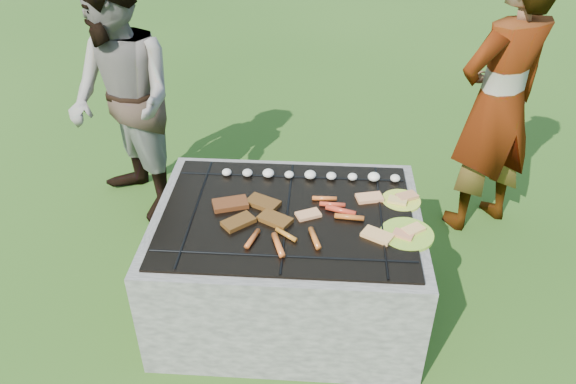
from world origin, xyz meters
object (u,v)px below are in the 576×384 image
fire_pit (287,264)px  plate_near (407,234)px  plate_far (402,200)px  bystander (123,101)px  cook (499,104)px

fire_pit → plate_near: (0.56, -0.12, 0.33)m
plate_far → plate_near: bearing=-90.2°
plate_near → bystander: bystander is taller
plate_near → bystander: size_ratio=0.19×
plate_far → bystander: size_ratio=0.13×
plate_far → cook: bearing=49.2°
plate_near → cook: cook is taller
cook → bystander: size_ratio=1.07×
bystander → plate_far: bearing=23.1°
plate_far → bystander: 1.76m
plate_near → fire_pit: bearing=167.6°
cook → bystander: cook is taller
fire_pit → plate_near: size_ratio=4.43×
plate_far → bystander: bystander is taller
plate_far → plate_near: (-0.00, -0.27, -0.00)m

